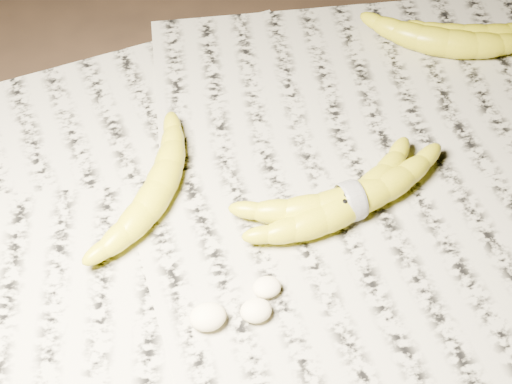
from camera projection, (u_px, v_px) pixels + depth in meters
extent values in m
plane|color=black|center=(244.00, 216.00, 0.81)|extent=(3.00, 3.00, 0.00)
cube|color=#A4A18D|center=(273.00, 217.00, 0.81)|extent=(0.90, 0.70, 0.01)
torus|color=white|center=(351.00, 199.00, 0.79)|extent=(0.01, 0.05, 0.05)
ellipsoid|color=#FFF8C5|center=(208.00, 315.00, 0.71)|extent=(0.04, 0.03, 0.02)
ellipsoid|color=#FFF8C5|center=(256.00, 309.00, 0.72)|extent=(0.03, 0.03, 0.02)
ellipsoid|color=#FFF8C5|center=(267.00, 285.00, 0.74)|extent=(0.03, 0.03, 0.02)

